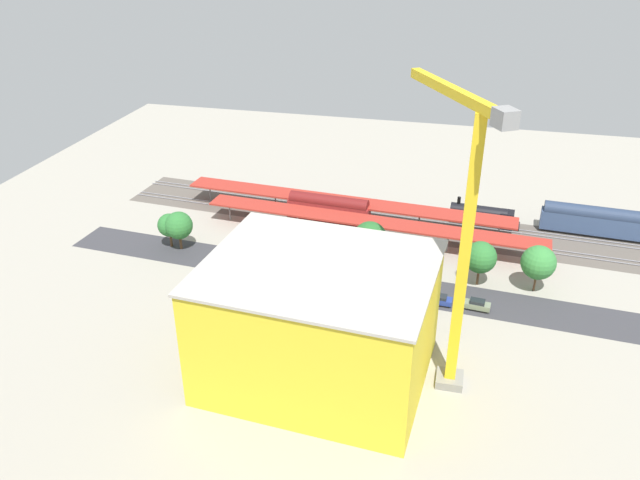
{
  "coord_description": "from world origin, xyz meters",
  "views": [
    {
      "loc": [
        -13.88,
        96.92,
        56.6
      ],
      "look_at": [
        9.08,
        3.03,
        6.4
      ],
      "focal_mm": 35.17,
      "sensor_mm": 36.0,
      "label": 1
    }
  ],
  "objects_px": {
    "passenger_coach": "(594,220)",
    "traffic_light": "(390,251)",
    "tower_crane": "(462,231)",
    "platform_canopy_near": "(370,221)",
    "street_tree_3": "(370,239)",
    "parked_car_1": "(439,300)",
    "construction_building": "(319,322)",
    "box_truck_0": "(294,287)",
    "platform_canopy_far": "(345,201)",
    "street_tree_4": "(169,225)",
    "freight_coach_far": "(329,208)",
    "street_tree_1": "(179,226)",
    "parked_car_0": "(477,305)",
    "box_truck_1": "(345,301)",
    "street_tree_2": "(386,249)",
    "street_tree_0": "(538,263)",
    "parked_car_2": "(400,294)",
    "parked_car_3": "(357,288)",
    "parked_car_4": "(320,282)",
    "locomotive": "(485,216)",
    "street_tree_5": "(480,257)"
  },
  "relations": [
    {
      "from": "parked_car_0",
      "to": "street_tree_3",
      "type": "relative_size",
      "value": 0.49
    },
    {
      "from": "platform_canopy_far",
      "to": "parked_car_4",
      "type": "bearing_deg",
      "value": 92.54
    },
    {
      "from": "box_truck_0",
      "to": "traffic_light",
      "type": "height_order",
      "value": "traffic_light"
    },
    {
      "from": "box_truck_1",
      "to": "street_tree_4",
      "type": "relative_size",
      "value": 1.3
    },
    {
      "from": "street_tree_4",
      "to": "street_tree_1",
      "type": "bearing_deg",
      "value": 167.98
    },
    {
      "from": "traffic_light",
      "to": "street_tree_3",
      "type": "bearing_deg",
      "value": -17.67
    },
    {
      "from": "freight_coach_far",
      "to": "parked_car_3",
      "type": "distance_m",
      "value": 27.53
    },
    {
      "from": "platform_canopy_near",
      "to": "parked_car_3",
      "type": "distance_m",
      "value": 19.58
    },
    {
      "from": "parked_car_4",
      "to": "tower_crane",
      "type": "distance_m",
      "value": 36.58
    },
    {
      "from": "street_tree_0",
      "to": "street_tree_1",
      "type": "xyz_separation_m",
      "value": [
        64.57,
        0.29,
        -0.53
      ]
    },
    {
      "from": "street_tree_1",
      "to": "parked_car_0",
      "type": "bearing_deg",
      "value": 171.95
    },
    {
      "from": "box_truck_0",
      "to": "street_tree_3",
      "type": "distance_m",
      "value": 16.74
    },
    {
      "from": "street_tree_2",
      "to": "box_truck_1",
      "type": "bearing_deg",
      "value": 71.86
    },
    {
      "from": "parked_car_4",
      "to": "street_tree_0",
      "type": "relative_size",
      "value": 0.56
    },
    {
      "from": "platform_canopy_near",
      "to": "tower_crane",
      "type": "height_order",
      "value": "tower_crane"
    },
    {
      "from": "locomotive",
      "to": "parked_car_4",
      "type": "distance_m",
      "value": 41.62
    },
    {
      "from": "passenger_coach",
      "to": "street_tree_0",
      "type": "relative_size",
      "value": 2.42
    },
    {
      "from": "tower_crane",
      "to": "box_truck_0",
      "type": "relative_size",
      "value": 4.07
    },
    {
      "from": "parked_car_3",
      "to": "locomotive",
      "type": "bearing_deg",
      "value": -122.61
    },
    {
      "from": "parked_car_0",
      "to": "parked_car_4",
      "type": "bearing_deg",
      "value": -1.92
    },
    {
      "from": "platform_canopy_far",
      "to": "street_tree_4",
      "type": "relative_size",
      "value": 10.28
    },
    {
      "from": "parked_car_0",
      "to": "parked_car_4",
      "type": "height_order",
      "value": "parked_car_0"
    },
    {
      "from": "platform_canopy_far",
      "to": "tower_crane",
      "type": "relative_size",
      "value": 1.76
    },
    {
      "from": "passenger_coach",
      "to": "traffic_light",
      "type": "relative_size",
      "value": 2.89
    },
    {
      "from": "platform_canopy_far",
      "to": "parked_car_0",
      "type": "height_order",
      "value": "platform_canopy_far"
    },
    {
      "from": "street_tree_1",
      "to": "tower_crane",
      "type": "bearing_deg",
      "value": 153.15
    },
    {
      "from": "construction_building",
      "to": "box_truck_0",
      "type": "distance_m",
      "value": 21.28
    },
    {
      "from": "passenger_coach",
      "to": "parked_car_4",
      "type": "distance_m",
      "value": 57.46
    },
    {
      "from": "parked_car_0",
      "to": "parked_car_3",
      "type": "relative_size",
      "value": 0.91
    },
    {
      "from": "parked_car_1",
      "to": "street_tree_4",
      "type": "xyz_separation_m",
      "value": [
        51.51,
        -8.19,
        3.76
      ]
    },
    {
      "from": "street_tree_3",
      "to": "street_tree_4",
      "type": "bearing_deg",
      "value": 1.36
    },
    {
      "from": "parked_car_0",
      "to": "construction_building",
      "type": "height_order",
      "value": "construction_building"
    },
    {
      "from": "box_truck_1",
      "to": "street_tree_4",
      "type": "xyz_separation_m",
      "value": [
        36.9,
        -13.46,
        2.84
      ]
    },
    {
      "from": "parked_car_3",
      "to": "street_tree_5",
      "type": "bearing_deg",
      "value": -159.24
    },
    {
      "from": "tower_crane",
      "to": "street_tree_0",
      "type": "bearing_deg",
      "value": -116.62
    },
    {
      "from": "construction_building",
      "to": "parked_car_1",
      "type": "bearing_deg",
      "value": -120.57
    },
    {
      "from": "box_truck_1",
      "to": "street_tree_2",
      "type": "height_order",
      "value": "street_tree_2"
    },
    {
      "from": "parked_car_2",
      "to": "parked_car_3",
      "type": "relative_size",
      "value": 0.93
    },
    {
      "from": "platform_canopy_far",
      "to": "street_tree_5",
      "type": "bearing_deg",
      "value": 144.29
    },
    {
      "from": "parked_car_1",
      "to": "street_tree_4",
      "type": "relative_size",
      "value": 0.62
    },
    {
      "from": "construction_building",
      "to": "street_tree_0",
      "type": "bearing_deg",
      "value": -131.39
    },
    {
      "from": "platform_canopy_far",
      "to": "locomotive",
      "type": "distance_m",
      "value": 28.74
    },
    {
      "from": "passenger_coach",
      "to": "freight_coach_far",
      "type": "xyz_separation_m",
      "value": [
        52.14,
        6.85,
        -0.04
      ]
    },
    {
      "from": "passenger_coach",
      "to": "tower_crane",
      "type": "distance_m",
      "value": 59.92
    },
    {
      "from": "parked_car_2",
      "to": "box_truck_0",
      "type": "distance_m",
      "value": 17.6
    },
    {
      "from": "platform_canopy_near",
      "to": "passenger_coach",
      "type": "distance_m",
      "value": 44.37
    },
    {
      "from": "street_tree_2",
      "to": "construction_building",
      "type": "bearing_deg",
      "value": 80.8
    },
    {
      "from": "parked_car_0",
      "to": "tower_crane",
      "type": "xyz_separation_m",
      "value": [
        3.92,
        18.18,
        21.72
      ]
    },
    {
      "from": "passenger_coach",
      "to": "parked_car_1",
      "type": "relative_size",
      "value": 4.81
    },
    {
      "from": "platform_canopy_far",
      "to": "street_tree_0",
      "type": "xyz_separation_m",
      "value": [
        -36.78,
        19.48,
        1.17
      ]
    }
  ]
}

